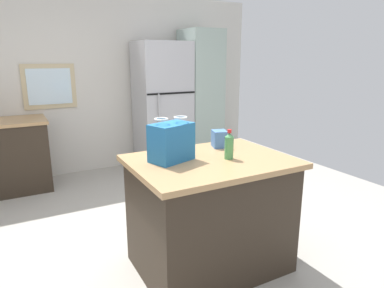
{
  "coord_description": "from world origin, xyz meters",
  "views": [
    {
      "loc": [
        -1.03,
        -2.48,
        1.65
      ],
      "look_at": [
        0.27,
        -0.06,
        0.96
      ],
      "focal_mm": 31.9,
      "sensor_mm": 36.0,
      "label": 1
    }
  ],
  "objects_px": {
    "shopping_bag": "(171,142)",
    "refrigerator": "(163,106)",
    "small_box": "(219,139)",
    "tall_cabinet": "(201,98)",
    "bottle": "(229,146)",
    "kitchen_island": "(210,213)"
  },
  "relations": [
    {
      "from": "shopping_bag",
      "to": "refrigerator",
      "type": "bearing_deg",
      "value": 67.88
    },
    {
      "from": "shopping_bag",
      "to": "small_box",
      "type": "relative_size",
      "value": 2.48
    },
    {
      "from": "shopping_bag",
      "to": "small_box",
      "type": "height_order",
      "value": "shopping_bag"
    },
    {
      "from": "tall_cabinet",
      "to": "bottle",
      "type": "xyz_separation_m",
      "value": [
        -1.26,
        -2.64,
        -0.03
      ]
    },
    {
      "from": "tall_cabinet",
      "to": "shopping_bag",
      "type": "height_order",
      "value": "tall_cabinet"
    },
    {
      "from": "small_box",
      "to": "refrigerator",
      "type": "bearing_deg",
      "value": 78.34
    },
    {
      "from": "tall_cabinet",
      "to": "small_box",
      "type": "xyz_separation_m",
      "value": [
        -1.14,
        -2.31,
        -0.06
      ]
    },
    {
      "from": "refrigerator",
      "to": "bottle",
      "type": "xyz_separation_m",
      "value": [
        -0.61,
        -2.64,
        0.07
      ]
    },
    {
      "from": "kitchen_island",
      "to": "shopping_bag",
      "type": "xyz_separation_m",
      "value": [
        -0.28,
        0.1,
        0.59
      ]
    },
    {
      "from": "refrigerator",
      "to": "shopping_bag",
      "type": "bearing_deg",
      "value": -112.12
    },
    {
      "from": "tall_cabinet",
      "to": "bottle",
      "type": "relative_size",
      "value": 9.12
    },
    {
      "from": "refrigerator",
      "to": "small_box",
      "type": "relative_size",
      "value": 13.1
    },
    {
      "from": "kitchen_island",
      "to": "tall_cabinet",
      "type": "height_order",
      "value": "tall_cabinet"
    },
    {
      "from": "refrigerator",
      "to": "small_box",
      "type": "height_order",
      "value": "refrigerator"
    },
    {
      "from": "small_box",
      "to": "bottle",
      "type": "distance_m",
      "value": 0.36
    },
    {
      "from": "kitchen_island",
      "to": "refrigerator",
      "type": "bearing_deg",
      "value": 74.24
    },
    {
      "from": "refrigerator",
      "to": "bottle",
      "type": "distance_m",
      "value": 2.71
    },
    {
      "from": "kitchen_island",
      "to": "tall_cabinet",
      "type": "bearing_deg",
      "value": 61.76
    },
    {
      "from": "shopping_bag",
      "to": "bottle",
      "type": "distance_m",
      "value": 0.44
    },
    {
      "from": "kitchen_island",
      "to": "bottle",
      "type": "distance_m",
      "value": 0.57
    },
    {
      "from": "refrigerator",
      "to": "shopping_bag",
      "type": "height_order",
      "value": "refrigerator"
    },
    {
      "from": "kitchen_island",
      "to": "small_box",
      "type": "xyz_separation_m",
      "value": [
        0.25,
        0.27,
        0.52
      ]
    }
  ]
}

